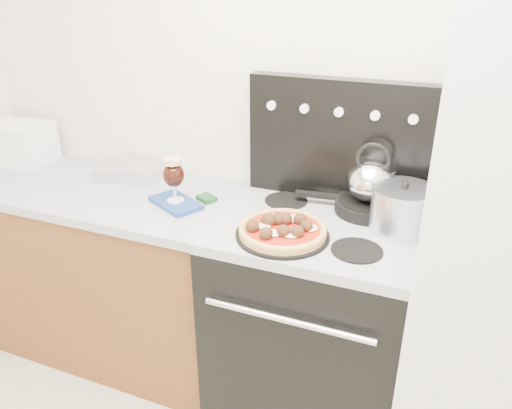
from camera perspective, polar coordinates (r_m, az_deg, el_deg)
The scene contains 15 objects.
room_shell at distance 1.07m, azimuth -8.92°, elevation -5.79°, with size 3.52×3.01×2.52m.
base_cabinet at distance 2.65m, azimuth -17.20°, elevation -7.20°, with size 1.45×0.60×0.86m, color brown.
countertop at distance 2.45m, azimuth -18.52°, elevation 1.76°, with size 1.48×0.63×0.04m, color #AAAAB5.
stove_body at distance 2.19m, azimuth 6.42°, elevation -13.45°, with size 0.76×0.65×0.88m, color black.
cooktop at distance 1.93m, azimuth 7.07°, elevation -2.72°, with size 0.76×0.65×0.04m, color #ADADB2.
backguard at distance 2.08m, azimuth 9.51°, elevation 7.21°, with size 0.76×0.08×0.50m, color black.
toaster_oven at distance 2.84m, azimuth -25.60°, elevation 6.36°, with size 0.32×0.24×0.20m, color white.
foil_sheet at distance 2.48m, azimuth -14.10°, elevation 3.82°, with size 0.30×0.22×0.06m, color white.
oven_mitt at distance 2.13m, azimuth -9.16°, elevation 0.18°, with size 0.23×0.13×0.02m, color navy.
beer_glass at distance 2.09m, azimuth -9.36°, elevation 2.84°, with size 0.09×0.09×0.19m, color black, non-canonical shape.
pizza_pan at distance 1.82m, azimuth 3.05°, elevation -3.51°, with size 0.34×0.34×0.01m, color black.
pizza at distance 1.81m, azimuth 3.07°, elevation -2.72°, with size 0.32×0.32×0.05m, color tan, non-canonical shape.
skillet at distance 2.04m, azimuth 12.70°, elevation -0.24°, with size 0.27×0.27×0.05m, color black.
tea_kettle at distance 1.99m, azimuth 13.04°, elevation 3.02°, with size 0.18×0.18×0.20m, color silver, non-canonical shape.
stock_pot at distance 1.90m, azimuth 16.29°, elevation -0.67°, with size 0.22×0.22×0.16m, color silver.
Camera 1 is at (0.49, -0.49, 1.80)m, focal length 35.00 mm.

